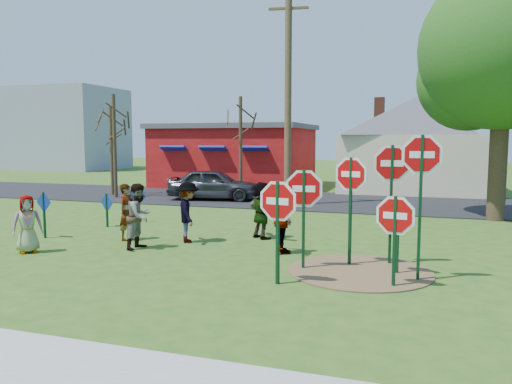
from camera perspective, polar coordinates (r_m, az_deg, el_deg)
ground at (r=13.66m, az=-6.98°, el=-6.48°), size 120.00×120.00×0.00m
road at (r=24.42m, az=4.48°, el=-0.89°), size 120.00×7.50×0.04m
dirt_patch at (r=11.52m, az=11.76°, el=-8.85°), size 3.20×3.20×0.03m
red_building at (r=32.09m, az=-2.35°, el=4.25°), size 9.40×7.69×3.90m
cream_house at (r=30.08m, az=17.80°, el=5.68°), size 9.40×9.40×6.50m
distant_building at (r=53.90m, az=-20.79°, el=6.74°), size 10.00×8.00×8.00m
stop_sign_a at (r=10.08m, az=2.51°, el=-2.02°), size 1.10×0.23×2.27m
stop_sign_b at (r=11.76m, az=10.79°, el=0.96°), size 1.03×0.33×2.68m
stop_sign_c at (r=10.78m, az=18.36°, el=2.07°), size 1.12×0.13×3.20m
stop_sign_d at (r=12.04m, az=15.25°, el=2.01°), size 1.16×0.19×2.98m
stop_sign_e at (r=10.27m, az=15.61°, el=-3.33°), size 1.05×0.24×1.98m
stop_sign_f at (r=11.29m, az=15.95°, el=-2.96°), size 0.89×0.28×1.79m
stop_sign_g at (r=11.29m, az=5.48°, el=-0.58°), size 1.16×0.12×2.42m
blue_diamond_b at (r=16.22m, az=-23.07°, el=-1.81°), size 0.62×0.14×1.40m
blue_diamond_c at (r=17.56m, az=-16.68°, el=-1.58°), size 0.61×0.24×1.15m
blue_diamond_d at (r=18.34m, az=-13.51°, el=-0.95°), size 0.61×0.38×1.27m
person_a at (r=14.30m, az=-24.68°, el=-3.33°), size 0.85×0.88×1.52m
person_b at (r=15.10m, az=-14.53°, el=-2.23°), size 0.45×0.64×1.66m
person_c at (r=13.84m, az=-13.19°, el=-2.70°), size 0.74×0.91×1.77m
person_d at (r=14.44m, az=-7.78°, el=-2.29°), size 1.13×1.30×1.75m
person_e at (r=12.89m, az=2.99°, el=-3.28°), size 0.96×1.06×1.73m
person_f at (r=14.86m, az=0.63°, el=-2.09°), size 1.54×1.39×1.70m
suv at (r=24.27m, az=-4.84°, el=0.89°), size 4.63×2.43×1.50m
utility_pole at (r=22.32m, az=3.69°, el=11.64°), size 2.38×0.48×9.77m
leafy_tree at (r=20.34m, az=26.83°, el=13.70°), size 6.44×5.87×9.15m
bare_tree_west at (r=27.37m, az=-16.21°, el=5.95°), size 1.80×1.80×4.68m
bare_tree_east at (r=25.77m, az=-1.78°, el=6.85°), size 1.80×1.80×5.14m
bare_tree_mid at (r=26.12m, az=-15.90°, el=6.70°), size 1.80×1.80×5.20m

